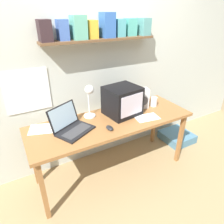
{
  "coord_description": "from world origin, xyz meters",
  "views": [
    {
      "loc": [
        -0.94,
        -1.7,
        1.84
      ],
      "look_at": [
        0.0,
        0.0,
        0.85
      ],
      "focal_mm": 32.0,
      "sensor_mm": 36.0,
      "label": 1
    }
  ],
  "objects": [
    {
      "name": "crt_monitor",
      "position": [
        0.18,
        0.08,
        0.91
      ],
      "size": [
        0.41,
        0.38,
        0.33
      ],
      "rotation": [
        0.0,
        0.0,
        0.13
      ],
      "color": "black",
      "rests_on": "corner_desk"
    },
    {
      "name": "loose_paper_near_laptop",
      "position": [
        -0.71,
        0.18,
        0.75
      ],
      "size": [
        0.33,
        0.28,
        0.0
      ],
      "rotation": [
        0.0,
        0.0,
        -0.32
      ],
      "color": "white",
      "rests_on": "corner_desk"
    },
    {
      "name": "corner_desk",
      "position": [
        0.0,
        0.0,
        0.68
      ],
      "size": [
        1.86,
        0.64,
        0.75
      ],
      "color": "#986436",
      "rests_on": "ground_plane"
    },
    {
      "name": "juice_glass",
      "position": [
        0.64,
        0.06,
        0.8
      ],
      "size": [
        0.08,
        0.08,
        0.12
      ],
      "color": "white",
      "rests_on": "corner_desk"
    },
    {
      "name": "computer_mouse",
      "position": [
        -0.12,
        -0.16,
        0.76
      ],
      "size": [
        0.06,
        0.11,
        0.03
      ],
      "rotation": [
        0.0,
        0.0,
        -0.0
      ],
      "color": "#232326",
      "rests_on": "corner_desk"
    },
    {
      "name": "space_heater",
      "position": [
        0.48,
        0.11,
        0.87
      ],
      "size": [
        0.19,
        0.16,
        0.24
      ],
      "rotation": [
        0.0,
        0.0,
        -0.29
      ],
      "color": "silver",
      "rests_on": "corner_desk"
    },
    {
      "name": "back_wall",
      "position": [
        -0.0,
        0.45,
        1.31
      ],
      "size": [
        5.6,
        0.24,
        2.6
      ],
      "color": "beige",
      "rests_on": "ground_plane"
    },
    {
      "name": "laptop",
      "position": [
        -0.47,
        0.02,
        0.81
      ],
      "size": [
        0.46,
        0.44,
        0.25
      ],
      "rotation": [
        0.0,
        0.0,
        0.48
      ],
      "color": "black",
      "rests_on": "corner_desk"
    },
    {
      "name": "desk_lamp",
      "position": [
        -0.19,
        0.16,
        1.01
      ],
      "size": [
        0.13,
        0.17,
        0.4
      ],
      "rotation": [
        0.0,
        0.0,
        -0.18
      ],
      "color": "white",
      "rests_on": "corner_desk"
    },
    {
      "name": "ground_plane",
      "position": [
        0.0,
        0.0,
        0.0
      ],
      "size": [
        12.0,
        12.0,
        0.0
      ],
      "primitive_type": "plane",
      "color": "#A1875C"
    },
    {
      "name": "open_notebook",
      "position": [
        0.38,
        -0.15,
        0.75
      ],
      "size": [
        0.29,
        0.2,
        0.0
      ],
      "rotation": [
        0.0,
        0.0,
        -0.15
      ],
      "color": "white",
      "rests_on": "corner_desk"
    },
    {
      "name": "floor_cushion",
      "position": [
        1.23,
        0.1,
        0.06
      ],
      "size": [
        0.43,
        0.43,
        0.12
      ],
      "color": "teal",
      "rests_on": "ground_plane"
    }
  ]
}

